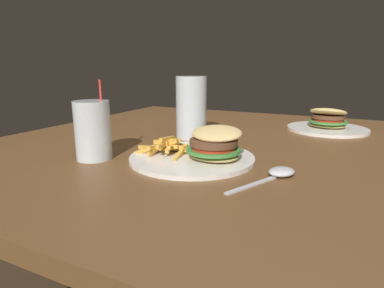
{
  "coord_description": "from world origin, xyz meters",
  "views": [
    {
      "loc": [
        0.21,
        -0.86,
        0.98
      ],
      "look_at": [
        -0.11,
        -0.2,
        0.8
      ],
      "focal_mm": 30.0,
      "sensor_mm": 36.0,
      "label": 1
    }
  ],
  "objects_px": {
    "meal_plate_near": "(201,151)",
    "juice_glass": "(93,133)",
    "spoon": "(279,173)",
    "beer_glass": "(191,108)",
    "meal_plate_far": "(328,123)"
  },
  "relations": [
    {
      "from": "meal_plate_near",
      "to": "juice_glass",
      "type": "height_order",
      "value": "juice_glass"
    },
    {
      "from": "meal_plate_near",
      "to": "spoon",
      "type": "distance_m",
      "value": 0.19
    },
    {
      "from": "meal_plate_near",
      "to": "juice_glass",
      "type": "relative_size",
      "value": 1.58
    },
    {
      "from": "beer_glass",
      "to": "spoon",
      "type": "relative_size",
      "value": 1.02
    },
    {
      "from": "beer_glass",
      "to": "meal_plate_far",
      "type": "relative_size",
      "value": 0.7
    },
    {
      "from": "meal_plate_near",
      "to": "juice_glass",
      "type": "bearing_deg",
      "value": -158.39
    },
    {
      "from": "juice_glass",
      "to": "spoon",
      "type": "height_order",
      "value": "juice_glass"
    },
    {
      "from": "meal_plate_near",
      "to": "meal_plate_far",
      "type": "relative_size",
      "value": 1.11
    },
    {
      "from": "beer_glass",
      "to": "juice_glass",
      "type": "bearing_deg",
      "value": -108.89
    },
    {
      "from": "spoon",
      "to": "meal_plate_near",
      "type": "bearing_deg",
      "value": 106.15
    },
    {
      "from": "meal_plate_near",
      "to": "juice_glass",
      "type": "xyz_separation_m",
      "value": [
        -0.23,
        -0.09,
        0.04
      ]
    },
    {
      "from": "meal_plate_near",
      "to": "meal_plate_far",
      "type": "distance_m",
      "value": 0.57
    },
    {
      "from": "meal_plate_near",
      "to": "spoon",
      "type": "xyz_separation_m",
      "value": [
        0.19,
        -0.03,
        -0.02
      ]
    },
    {
      "from": "meal_plate_near",
      "to": "beer_glass",
      "type": "bearing_deg",
      "value": 120.99
    },
    {
      "from": "spoon",
      "to": "meal_plate_far",
      "type": "distance_m",
      "value": 0.55
    }
  ]
}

